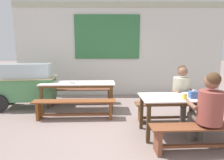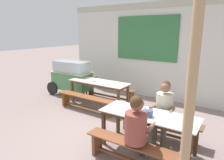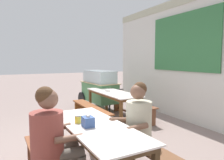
{
  "view_description": "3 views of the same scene",
  "coord_description": "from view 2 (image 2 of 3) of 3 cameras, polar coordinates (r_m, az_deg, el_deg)",
  "views": [
    {
      "loc": [
        -0.29,
        -3.29,
        1.58
      ],
      "look_at": [
        -0.27,
        0.71,
        0.88
      ],
      "focal_mm": 29.2,
      "sensor_mm": 36.0,
      "label": 1
    },
    {
      "loc": [
        2.57,
        -3.34,
        2.21
      ],
      "look_at": [
        -0.17,
        0.56,
        1.04
      ],
      "focal_mm": 32.79,
      "sensor_mm": 36.0,
      "label": 2
    },
    {
      "loc": [
        3.48,
        -1.06,
        1.53
      ],
      "look_at": [
        -0.07,
        0.7,
        1.14
      ],
      "focal_mm": 33.65,
      "sensor_mm": 36.0,
      "label": 3
    }
  ],
  "objects": [
    {
      "name": "person_right_near_table",
      "position": [
        4.26,
        14.19,
        -7.4
      ],
      "size": [
        0.48,
        0.55,
        1.24
      ],
      "color": "#6D6457",
      "rests_on": "ground_plane"
    },
    {
      "name": "food_cart",
      "position": [
        7.15,
        -11.23,
        1.11
      ],
      "size": [
        1.77,
        0.86,
        1.18
      ],
      "color": "#52905A",
      "rests_on": "ground_plane"
    },
    {
      "name": "bench_far_front",
      "position": [
        5.75,
        -7.19,
        -5.76
      ],
      "size": [
        1.86,
        0.34,
        0.43
      ],
      "color": "brown",
      "rests_on": "ground_plane"
    },
    {
      "name": "backdrop_wall",
      "position": [
        6.77,
        12.65,
        8.3
      ],
      "size": [
        6.88,
        0.23,
        3.06
      ],
      "color": "silver",
      "rests_on": "ground_plane"
    },
    {
      "name": "wooden_support_post",
      "position": [
        2.25,
        20.3,
        -12.36
      ],
      "size": [
        0.1,
        0.1,
        2.5
      ],
      "primitive_type": "cylinder",
      "color": "tan",
      "rests_on": "ground_plane"
    },
    {
      "name": "bench_near_back",
      "position": [
        4.5,
        12.88,
        -11.81
      ],
      "size": [
        1.76,
        0.37,
        0.43
      ],
      "color": "brown",
      "rests_on": "ground_plane"
    },
    {
      "name": "dining_table_far",
      "position": [
        6.09,
        -3.69,
        -1.11
      ],
      "size": [
        1.87,
        0.69,
        0.73
      ],
      "color": "white",
      "rests_on": "ground_plane"
    },
    {
      "name": "condiment_jar",
      "position": [
        3.72,
        6.75,
        -8.96
      ],
      "size": [
        0.08,
        0.08,
        0.1
      ],
      "color": "yellow",
      "rests_on": "dining_table_near"
    },
    {
      "name": "person_near_front",
      "position": [
        3.38,
        7.06,
        -12.71
      ],
      "size": [
        0.48,
        0.6,
        1.24
      ],
      "color": "#645D53",
      "rests_on": "ground_plane"
    },
    {
      "name": "tissue_box",
      "position": [
        3.7,
        9.87,
        -9.06
      ],
      "size": [
        0.15,
        0.12,
        0.14
      ],
      "color": "#3C5B9B",
      "rests_on": "dining_table_near"
    },
    {
      "name": "ground_plane",
      "position": [
        4.76,
        -2.3,
        -13.91
      ],
      "size": [
        40.0,
        40.0,
        0.0
      ],
      "primitive_type": "plane",
      "color": "gray"
    },
    {
      "name": "bench_far_back",
      "position": [
        6.65,
        -0.57,
        -3.07
      ],
      "size": [
        1.82,
        0.32,
        0.43
      ],
      "color": "brown",
      "rests_on": "ground_plane"
    },
    {
      "name": "bench_near_front",
      "position": [
        3.55,
        5.91,
        -19.17
      ],
      "size": [
        1.72,
        0.36,
        0.43
      ],
      "color": "brown",
      "rests_on": "ground_plane"
    },
    {
      "name": "dining_table_near",
      "position": [
        3.85,
        10.09,
        -10.32
      ],
      "size": [
        1.8,
        0.75,
        0.73
      ],
      "color": "silver",
      "rests_on": "ground_plane"
    },
    {
      "name": "soup_bowl",
      "position": [
        6.09,
        -5.1,
        -0.17
      ],
      "size": [
        0.13,
        0.13,
        0.05
      ],
      "primitive_type": "cylinder",
      "color": "silver",
      "rests_on": "dining_table_far"
    }
  ]
}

